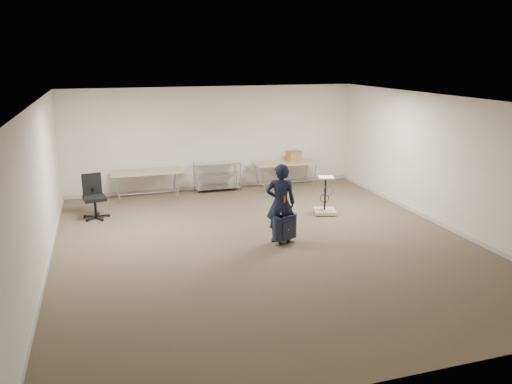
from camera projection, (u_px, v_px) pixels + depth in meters
name	position (u px, v px, depth m)	size (l,w,h in m)	color
ground	(265.00, 244.00, 9.85)	(9.00, 9.00, 0.00)	#4F4030
room_shell	(246.00, 220.00, 11.11)	(8.00, 9.00, 9.00)	silver
folding_table_left	(147.00, 173.00, 12.76)	(1.80, 0.75, 0.73)	tan
folding_table_right	(286.00, 164.00, 13.85)	(1.80, 0.75, 0.73)	tan
wire_shelf	(217.00, 175.00, 13.60)	(1.22, 0.47, 0.80)	#B9BBC0
person	(281.00, 203.00, 9.76)	(0.58, 0.38, 1.59)	black
suitcase	(285.00, 227.00, 9.79)	(0.40, 0.31, 0.97)	black
office_chair	(95.00, 205.00, 11.33)	(0.61, 0.61, 1.01)	black
equipment_cart	(325.00, 204.00, 11.66)	(0.60, 0.60, 0.89)	beige
cardboard_box	(294.00, 156.00, 13.97)	(0.38, 0.28, 0.28)	#996E47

